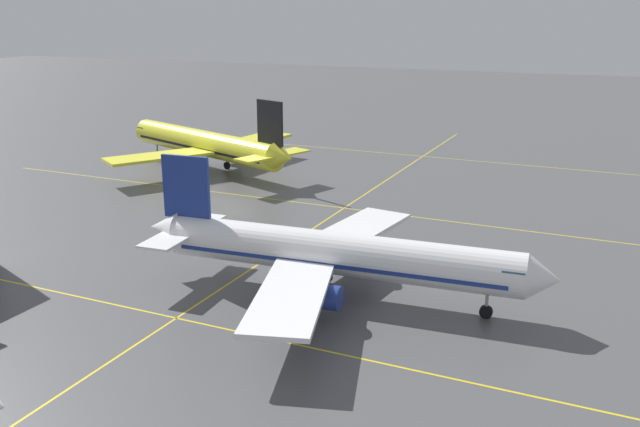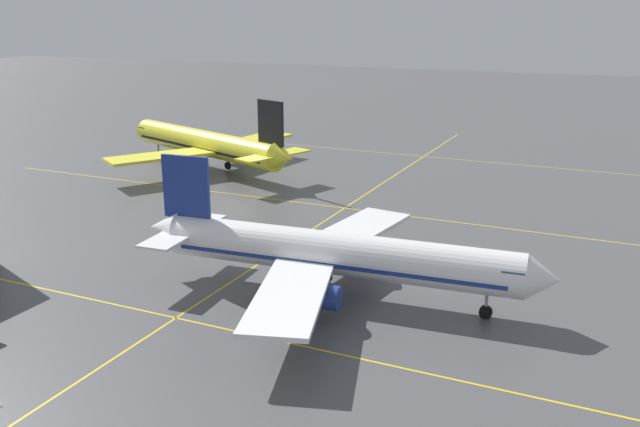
{
  "view_description": "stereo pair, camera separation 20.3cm",
  "coord_description": "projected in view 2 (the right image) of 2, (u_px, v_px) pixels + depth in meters",
  "views": [
    {
      "loc": [
        33.09,
        -7.53,
        25.04
      ],
      "look_at": [
        5.48,
        52.82,
        5.26
      ],
      "focal_mm": 37.9,
      "sensor_mm": 36.0,
      "label": 1
    },
    {
      "loc": [
        33.28,
        -7.45,
        25.04
      ],
      "look_at": [
        5.48,
        52.82,
        5.26
      ],
      "focal_mm": 37.9,
      "sensor_mm": 36.0,
      "label": 2
    }
  ],
  "objects": [
    {
      "name": "airliner_third_row",
      "position": [
        207.0,
        144.0,
        110.51
      ],
      "size": [
        40.21,
        34.43,
        12.88
      ],
      "color": "yellow",
      "rests_on": "ground"
    },
    {
      "name": "taxiway_markings",
      "position": [
        279.0,
        251.0,
        73.88
      ],
      "size": [
        117.01,
        163.93,
        0.01
      ],
      "color": "yellow",
      "rests_on": "ground"
    },
    {
      "name": "airliner_second_row",
      "position": [
        332.0,
        254.0,
        61.04
      ],
      "size": [
        38.91,
        33.45,
        12.09
      ],
      "color": "white",
      "rests_on": "ground"
    }
  ]
}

